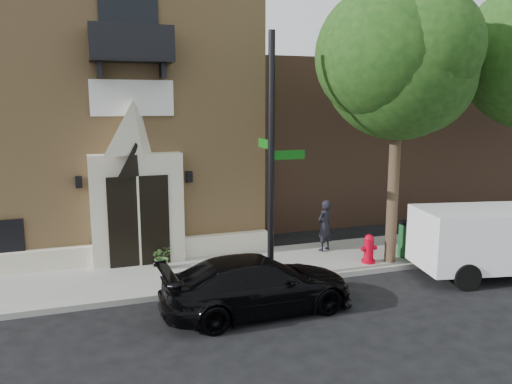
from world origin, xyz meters
The scene contains 12 objects.
ground centered at (0.00, 0.00, 0.00)m, with size 120.00×120.00×0.00m, color black.
sidewalk centered at (1.00, 1.50, 0.07)m, with size 42.00×3.00×0.15m, color gray.
church centered at (-2.99, 7.95, 4.63)m, with size 12.20×11.01×9.30m.
neighbour_building centered at (12.00, 9.00, 3.20)m, with size 18.00×8.00×6.40m, color brown.
street_tree_left centered at (6.03, 0.35, 5.87)m, with size 4.97×4.38×7.77m.
black_sedan centered at (1.25, -1.36, 0.65)m, with size 1.83×4.50×1.31m, color black.
cargo_van centered at (8.59, -1.30, 1.08)m, with size 5.00×2.77×1.93m.
street_sign centered at (2.17, 0.22, 3.36)m, with size 1.01×1.01×6.37m.
fire_hydrant centered at (5.34, 0.55, 0.57)m, with size 0.49×0.39×0.86m.
dumpster centered at (7.40, 0.44, 0.72)m, with size 1.82×1.16×1.13m.
planter centered at (-0.45, 2.00, 0.48)m, with size 0.60×0.52×0.67m, color #497035.
pedestrian_near centered at (4.67, 2.09, 0.96)m, with size 0.59×0.39×1.62m, color black.
Camera 1 is at (-2.32, -11.65, 4.76)m, focal length 35.00 mm.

